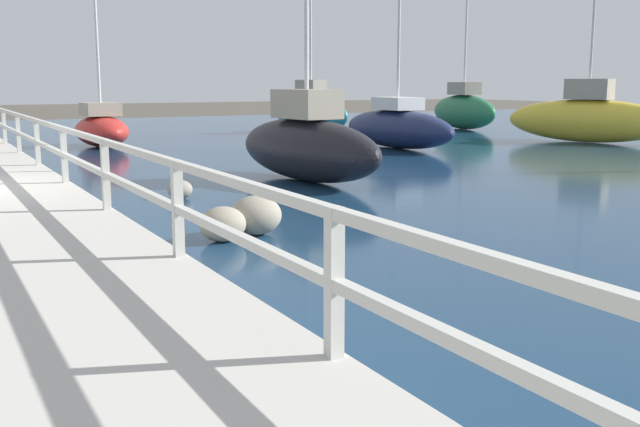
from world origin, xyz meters
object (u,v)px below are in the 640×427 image
(sailboat_black, at_px, (307,145))
(sailboat_teal, at_px, (311,112))
(sailboat_navy, at_px, (397,127))
(sailboat_yellow, at_px, (588,118))
(sailboat_red, at_px, (101,128))
(sailboat_green, at_px, (464,110))

(sailboat_black, relative_size, sailboat_teal, 0.88)
(sailboat_navy, bearing_deg, sailboat_yellow, -9.88)
(sailboat_red, bearing_deg, sailboat_navy, -34.33)
(sailboat_yellow, xyz_separation_m, sailboat_green, (0.95, 7.84, 0.02))
(sailboat_black, distance_m, sailboat_green, 18.81)
(sailboat_teal, xyz_separation_m, sailboat_navy, (-0.85, -7.48, -0.17))
(sailboat_teal, xyz_separation_m, sailboat_green, (7.18, -0.85, 0.01))
(sailboat_black, distance_m, sailboat_teal, 14.94)
(sailboat_green, xyz_separation_m, sailboat_navy, (-8.03, -6.63, -0.18))
(sailboat_yellow, xyz_separation_m, sailboat_navy, (-7.08, 1.21, -0.16))
(sailboat_red, height_order, sailboat_navy, sailboat_navy)
(sailboat_yellow, bearing_deg, sailboat_red, 137.03)
(sailboat_black, xyz_separation_m, sailboat_green, (14.20, 12.34, 0.09))
(sailboat_teal, bearing_deg, sailboat_green, -18.46)
(sailboat_teal, height_order, sailboat_navy, sailboat_navy)
(sailboat_black, height_order, sailboat_teal, sailboat_teal)
(sailboat_red, xyz_separation_m, sailboat_navy, (8.10, -4.96, 0.06))
(sailboat_yellow, height_order, sailboat_red, sailboat_red)
(sailboat_teal, height_order, sailboat_yellow, sailboat_teal)
(sailboat_green, bearing_deg, sailboat_teal, -178.67)
(sailboat_teal, distance_m, sailboat_red, 9.30)
(sailboat_black, bearing_deg, sailboat_yellow, 12.55)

